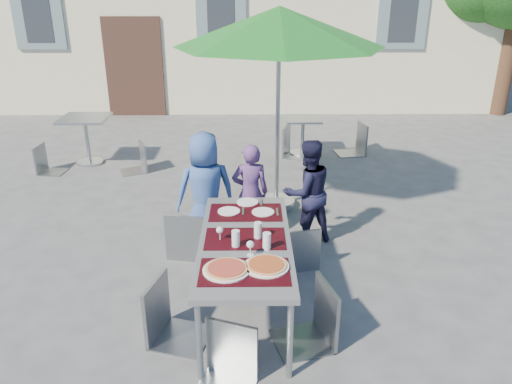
{
  "coord_description": "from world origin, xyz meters",
  "views": [
    {
      "loc": [
        0.64,
        -4.1,
        2.8
      ],
      "look_at": [
        0.69,
        0.69,
        0.82
      ],
      "focal_mm": 35.0,
      "sensor_mm": 36.0,
      "label": 1
    }
  ],
  "objects_px": {
    "chair_1": "(234,205)",
    "cafe_table_0": "(86,131)",
    "child_0": "(205,191)",
    "child_1": "(250,193)",
    "bg_chair_r_1": "(358,120)",
    "dining_table": "(245,244)",
    "patio_umbrella": "(279,28)",
    "chair_3": "(166,276)",
    "bg_chair_r_0": "(136,141)",
    "pizza_near_right": "(266,265)",
    "chair_5": "(226,325)",
    "chair_0": "(187,206)",
    "cafe_table_1": "(303,131)",
    "pizza_near_left": "(226,269)",
    "chair_2": "(300,222)",
    "chair_4": "(316,280)",
    "bg_chair_l_0": "(43,143)",
    "child_2": "(307,192)",
    "bg_chair_l_1": "(293,123)"
  },
  "relations": [
    {
      "from": "chair_1",
      "to": "cafe_table_0",
      "type": "xyz_separation_m",
      "value": [
        -2.57,
        3.09,
        0.0
      ]
    },
    {
      "from": "child_0",
      "to": "child_1",
      "type": "height_order",
      "value": "child_0"
    },
    {
      "from": "bg_chair_r_1",
      "to": "dining_table",
      "type": "bearing_deg",
      "value": -112.41
    },
    {
      "from": "child_0",
      "to": "cafe_table_0",
      "type": "xyz_separation_m",
      "value": [
        -2.24,
        2.93,
        -0.1
      ]
    },
    {
      "from": "patio_umbrella",
      "to": "chair_3",
      "type": "bearing_deg",
      "value": -110.94
    },
    {
      "from": "chair_1",
      "to": "bg_chair_r_0",
      "type": "bearing_deg",
      "value": 121.61
    },
    {
      "from": "pizza_near_right",
      "to": "chair_5",
      "type": "bearing_deg",
      "value": -123.85
    },
    {
      "from": "chair_0",
      "to": "cafe_table_1",
      "type": "distance_m",
      "value": 4.02
    },
    {
      "from": "child_0",
      "to": "cafe_table_1",
      "type": "distance_m",
      "value": 3.72
    },
    {
      "from": "pizza_near_left",
      "to": "bg_chair_r_0",
      "type": "bearing_deg",
      "value": 110.74
    },
    {
      "from": "bg_chair_r_0",
      "to": "chair_2",
      "type": "bearing_deg",
      "value": -52.29
    },
    {
      "from": "chair_4",
      "to": "bg_chair_r_1",
      "type": "xyz_separation_m",
      "value": [
        1.36,
        5.15,
        0.02
      ]
    },
    {
      "from": "pizza_near_right",
      "to": "patio_umbrella",
      "type": "bearing_deg",
      "value": 85.43
    },
    {
      "from": "child_1",
      "to": "chair_0",
      "type": "bearing_deg",
      "value": 26.69
    },
    {
      "from": "chair_3",
      "to": "patio_umbrella",
      "type": "xyz_separation_m",
      "value": [
        1.05,
        2.74,
        1.73
      ]
    },
    {
      "from": "dining_table",
      "to": "chair_4",
      "type": "bearing_deg",
      "value": -36.96
    },
    {
      "from": "bg_chair_r_1",
      "to": "chair_1",
      "type": "bearing_deg",
      "value": -120.01
    },
    {
      "from": "pizza_near_left",
      "to": "chair_4",
      "type": "bearing_deg",
      "value": 7.85
    },
    {
      "from": "chair_2",
      "to": "patio_umbrella",
      "type": "bearing_deg",
      "value": 95.89
    },
    {
      "from": "dining_table",
      "to": "bg_chair_r_1",
      "type": "distance_m",
      "value": 5.1
    },
    {
      "from": "child_1",
      "to": "bg_chair_l_0",
      "type": "distance_m",
      "value": 4.04
    },
    {
      "from": "chair_1",
      "to": "cafe_table_1",
      "type": "relative_size",
      "value": 1.48
    },
    {
      "from": "chair_0",
      "to": "chair_5",
      "type": "bearing_deg",
      "value": -75.52
    },
    {
      "from": "chair_2",
      "to": "bg_chair_r_1",
      "type": "distance_m",
      "value": 4.17
    },
    {
      "from": "chair_3",
      "to": "chair_4",
      "type": "xyz_separation_m",
      "value": [
        1.23,
        -0.07,
        -0.01
      ]
    },
    {
      "from": "child_0",
      "to": "bg_chair_r_0",
      "type": "xyz_separation_m",
      "value": [
        -1.34,
        2.55,
        -0.16
      ]
    },
    {
      "from": "child_2",
      "to": "bg_chair_l_1",
      "type": "distance_m",
      "value": 3.21
    },
    {
      "from": "bg_chair_r_1",
      "to": "bg_chair_l_0",
      "type": "bearing_deg",
      "value": -169.78
    },
    {
      "from": "bg_chair_r_0",
      "to": "cafe_table_1",
      "type": "distance_m",
      "value": 2.91
    },
    {
      "from": "dining_table",
      "to": "chair_1",
      "type": "height_order",
      "value": "chair_1"
    },
    {
      "from": "pizza_near_left",
      "to": "bg_chair_r_1",
      "type": "distance_m",
      "value": 5.65
    },
    {
      "from": "chair_1",
      "to": "patio_umbrella",
      "type": "height_order",
      "value": "patio_umbrella"
    },
    {
      "from": "child_1",
      "to": "bg_chair_l_0",
      "type": "height_order",
      "value": "child_1"
    },
    {
      "from": "chair_5",
      "to": "bg_chair_r_1",
      "type": "xyz_separation_m",
      "value": [
        2.08,
        5.65,
        0.07
      ]
    },
    {
      "from": "chair_0",
      "to": "chair_4",
      "type": "relative_size",
      "value": 1.02
    },
    {
      "from": "chair_5",
      "to": "patio_umbrella",
      "type": "relative_size",
      "value": 0.36
    },
    {
      "from": "bg_chair_r_1",
      "to": "bg_chair_l_1",
      "type": "bearing_deg",
      "value": -173.74
    },
    {
      "from": "chair_1",
      "to": "bg_chair_l_1",
      "type": "distance_m",
      "value": 3.58
    },
    {
      "from": "pizza_near_right",
      "to": "chair_5",
      "type": "distance_m",
      "value": 0.59
    },
    {
      "from": "pizza_near_left",
      "to": "chair_2",
      "type": "xyz_separation_m",
      "value": [
        0.7,
        1.31,
        -0.24
      ]
    },
    {
      "from": "pizza_near_left",
      "to": "chair_2",
      "type": "distance_m",
      "value": 1.51
    },
    {
      "from": "bg_chair_l_0",
      "to": "chair_0",
      "type": "bearing_deg",
      "value": -46.53
    },
    {
      "from": "chair_3",
      "to": "bg_chair_r_1",
      "type": "xyz_separation_m",
      "value": [
        2.59,
        5.09,
        0.02
      ]
    },
    {
      "from": "chair_5",
      "to": "bg_chair_r_0",
      "type": "bearing_deg",
      "value": 109.21
    },
    {
      "from": "chair_4",
      "to": "patio_umbrella",
      "type": "bearing_deg",
      "value": 93.67
    },
    {
      "from": "child_0",
      "to": "cafe_table_0",
      "type": "relative_size",
      "value": 1.68
    },
    {
      "from": "dining_table",
      "to": "bg_chair_l_1",
      "type": "bearing_deg",
      "value": 80.3
    },
    {
      "from": "pizza_near_left",
      "to": "bg_chair_r_0",
      "type": "distance_m",
      "value": 4.67
    },
    {
      "from": "chair_2",
      "to": "bg_chair_l_0",
      "type": "height_order",
      "value": "chair_2"
    },
    {
      "from": "bg_chair_l_0",
      "to": "bg_chair_r_1",
      "type": "relative_size",
      "value": 0.82
    }
  ]
}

